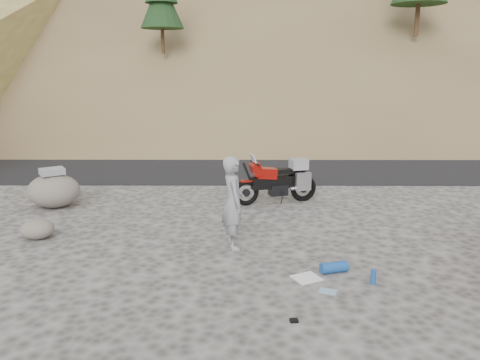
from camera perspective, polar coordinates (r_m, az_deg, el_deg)
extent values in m
plane|color=#3F3D3A|center=(9.15, 2.25, -9.12)|extent=(140.00, 140.00, 0.00)
cube|color=black|center=(17.80, 1.30, 2.03)|extent=(120.00, 7.00, 0.05)
cube|color=brown|center=(38.78, 3.96, 20.01)|extent=(110.00, 51.90, 46.72)
cube|color=brown|center=(38.82, 3.97, 20.45)|extent=(110.00, 43.28, 36.46)
cylinder|color=#352513|center=(22.80, -9.41, 16.71)|extent=(0.17, 0.17, 1.40)
cone|color=black|center=(22.94, -9.56, 20.57)|extent=(2.00, 2.00, 2.25)
cylinder|color=#352513|center=(25.00, 20.80, 18.16)|extent=(0.22, 0.22, 1.82)
torus|color=black|center=(12.24, 0.77, -1.56)|extent=(0.70, 0.32, 0.69)
cylinder|color=black|center=(12.24, 0.77, -1.56)|extent=(0.22, 0.12, 0.21)
torus|color=black|center=(12.80, 7.73, -1.01)|extent=(0.74, 0.35, 0.73)
cylinder|color=black|center=(12.80, 7.73, -1.01)|extent=(0.24, 0.15, 0.23)
cylinder|color=black|center=(12.17, 1.15, 0.23)|extent=(0.39, 0.17, 0.85)
cylinder|color=black|center=(12.13, 1.82, 2.11)|extent=(0.23, 0.64, 0.05)
cube|color=black|center=(12.43, 4.23, -0.26)|extent=(1.28, 0.60, 0.31)
cube|color=black|center=(12.52, 4.66, -1.16)|extent=(0.54, 0.44, 0.29)
cube|color=maroon|center=(12.29, 3.20, 0.85)|extent=(0.62, 0.46, 0.33)
cube|color=maroon|center=(12.17, 1.95, 1.34)|extent=(0.41, 0.43, 0.37)
cube|color=silver|center=(12.10, 1.63, 2.58)|extent=(0.21, 0.34, 0.27)
cube|color=black|center=(12.46, 5.38, 1.08)|extent=(0.62, 0.39, 0.13)
cube|color=black|center=(12.62, 7.06, 1.00)|extent=(0.41, 0.29, 0.10)
cube|color=silver|center=(12.44, 7.70, -0.19)|extent=(0.44, 0.24, 0.47)
cube|color=silver|center=(12.93, 6.72, 0.35)|extent=(0.44, 0.24, 0.47)
cube|color=gray|center=(12.59, 7.17, 1.94)|extent=(0.52, 0.47, 0.27)
cube|color=maroon|center=(12.16, 0.77, -0.13)|extent=(0.34, 0.21, 0.04)
cylinder|color=black|center=(12.41, 5.19, -2.15)|extent=(0.09, 0.22, 0.38)
cylinder|color=silver|center=(12.57, 7.14, -0.92)|extent=(0.48, 0.23, 0.14)
imported|color=gray|center=(9.53, -0.80, -8.17)|extent=(0.58, 0.76, 1.86)
ellipsoid|color=#615B53|center=(13.01, -21.74, -1.23)|extent=(1.66, 1.54, 0.87)
cube|color=gray|center=(12.90, -21.94, 1.02)|extent=(0.82, 0.78, 0.18)
ellipsoid|color=#615B53|center=(10.81, -23.47, -5.50)|extent=(0.83, 0.78, 0.42)
cube|color=white|center=(8.27, 8.11, -11.74)|extent=(0.57, 0.55, 0.01)
cylinder|color=#184993|center=(8.54, 11.41, -10.38)|extent=(0.52, 0.32, 0.20)
cylinder|color=#184993|center=(8.26, 15.94, -11.29)|extent=(0.11, 0.11, 0.25)
cube|color=black|center=(6.98, 6.59, -16.65)|extent=(0.13, 0.10, 0.04)
cube|color=#7BA3BE|center=(7.88, 10.66, -13.19)|extent=(0.33, 0.29, 0.01)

